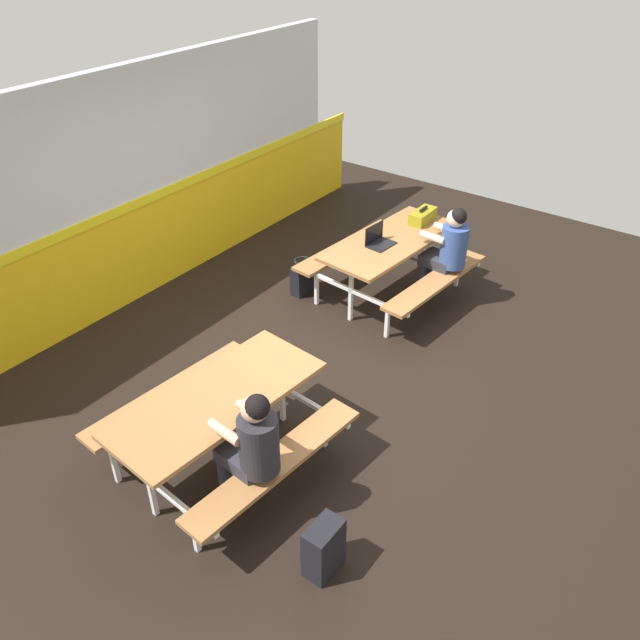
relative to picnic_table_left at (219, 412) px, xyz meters
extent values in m
cube|color=black|center=(1.58, 0.17, -0.58)|extent=(10.00, 10.00, 0.02)
cube|color=yellow|center=(1.58, 2.72, -0.02)|extent=(8.00, 0.12, 1.10)
cube|color=yellow|center=(1.58, 2.65, 0.58)|extent=(8.00, 0.03, 0.10)
cube|color=silver|center=(1.58, 2.72, 1.33)|extent=(6.72, 0.12, 1.40)
cube|color=#9E6B3D|center=(0.00, 0.00, 0.15)|extent=(1.85, 0.90, 0.04)
cube|color=#9E6B3D|center=(-0.05, -0.63, -0.14)|extent=(1.72, 0.43, 0.04)
cube|color=#9E6B3D|center=(0.05, 0.63, -0.14)|extent=(1.72, 0.43, 0.04)
cube|color=white|center=(-0.72, 0.06, -0.22)|extent=(0.04, 0.04, 0.70)
cube|color=white|center=(-0.72, 0.06, -0.18)|extent=(0.17, 1.55, 0.04)
cube|color=white|center=(-0.76, -0.44, -0.37)|extent=(0.04, 0.04, 0.41)
cube|color=white|center=(-0.67, 0.57, -0.37)|extent=(0.04, 0.04, 0.41)
cube|color=white|center=(0.72, -0.06, -0.22)|extent=(0.04, 0.04, 0.70)
cube|color=white|center=(0.72, -0.06, -0.18)|extent=(0.17, 1.55, 0.04)
cube|color=white|center=(0.67, -0.57, -0.37)|extent=(0.04, 0.04, 0.41)
cube|color=white|center=(0.76, 0.44, -0.37)|extent=(0.04, 0.04, 0.41)
cube|color=#9E6B3D|center=(3.17, 0.30, 0.15)|extent=(1.85, 0.90, 0.04)
cube|color=#9E6B3D|center=(3.11, -0.33, -0.14)|extent=(1.72, 0.43, 0.04)
cube|color=#9E6B3D|center=(3.22, 0.93, -0.14)|extent=(1.72, 0.43, 0.04)
cube|color=white|center=(2.45, 0.36, -0.22)|extent=(0.04, 0.04, 0.70)
cube|color=white|center=(2.45, 0.36, -0.18)|extent=(0.17, 1.55, 0.04)
cube|color=white|center=(2.41, -0.14, -0.37)|extent=(0.04, 0.04, 0.41)
cube|color=white|center=(2.49, 0.87, -0.37)|extent=(0.04, 0.04, 0.41)
cube|color=white|center=(3.88, 0.24, -0.22)|extent=(0.04, 0.04, 0.70)
cube|color=white|center=(3.88, 0.24, -0.18)|extent=(0.17, 1.55, 0.04)
cube|color=white|center=(3.84, -0.27, -0.37)|extent=(0.04, 0.04, 0.41)
cube|color=white|center=(3.92, 0.75, -0.37)|extent=(0.04, 0.04, 0.41)
cylinder|color=#2D2D38|center=(-0.27, -0.29, -0.35)|extent=(0.11, 0.11, 0.45)
cylinder|color=#2D2D38|center=(-0.09, -0.31, -0.35)|extent=(0.11, 0.11, 0.45)
cube|color=#2D2D38|center=(-0.20, -0.45, -0.06)|extent=(0.33, 0.40, 0.12)
cylinder|color=#26262B|center=(-0.21, -0.62, 0.18)|extent=(0.30, 0.30, 0.48)
cylinder|color=tan|center=(-0.33, -0.41, 0.27)|extent=(0.11, 0.31, 0.08)
cylinder|color=tan|center=(-0.05, -0.43, 0.27)|extent=(0.11, 0.31, 0.08)
sphere|color=tan|center=(-0.21, -0.60, 0.51)|extent=(0.20, 0.20, 0.20)
sphere|color=black|center=(-0.21, -0.63, 0.54)|extent=(0.18, 0.18, 0.18)
cylinder|color=#2D2D38|center=(3.35, -0.03, -0.35)|extent=(0.11, 0.11, 0.45)
cylinder|color=#2D2D38|center=(3.53, -0.04, -0.35)|extent=(0.11, 0.11, 0.45)
cube|color=#2D2D38|center=(3.43, -0.19, -0.06)|extent=(0.33, 0.40, 0.12)
cylinder|color=#334C8C|center=(3.42, -0.36, 0.18)|extent=(0.30, 0.30, 0.48)
cylinder|color=beige|center=(3.29, -0.15, 0.27)|extent=(0.11, 0.31, 0.08)
cylinder|color=beige|center=(3.57, -0.17, 0.27)|extent=(0.11, 0.31, 0.08)
sphere|color=beige|center=(3.42, -0.34, 0.51)|extent=(0.20, 0.20, 0.20)
sphere|color=black|center=(3.42, -0.37, 0.54)|extent=(0.18, 0.18, 0.18)
cube|color=black|center=(2.97, 0.32, 0.17)|extent=(0.34, 0.25, 0.01)
cube|color=black|center=(2.98, 0.42, 0.29)|extent=(0.32, 0.04, 0.21)
cube|color=olive|center=(3.79, 0.25, 0.24)|extent=(0.40, 0.18, 0.14)
cube|color=black|center=(3.79, 0.25, 0.33)|extent=(0.16, 0.02, 0.02)
cube|color=black|center=(-0.33, -1.28, -0.35)|extent=(0.30, 0.18, 0.44)
cube|color=black|center=(-0.33, -1.17, -0.42)|extent=(0.21, 0.04, 0.19)
cube|color=black|center=(2.62, 1.16, -0.39)|extent=(0.34, 0.14, 0.36)
torus|color=black|center=(2.62, 1.16, -0.15)|extent=(0.21, 0.21, 0.02)
camera|label=1|loc=(-2.66, -2.97, 3.53)|focal=36.33mm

